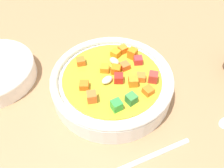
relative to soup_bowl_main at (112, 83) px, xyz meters
The scene contains 3 objects.
ground_plane 3.46cm from the soup_bowl_main, 96.33° to the left, with size 140.00×140.00×2.00cm, color #9E754F.
soup_bowl_main is the anchor object (origin of this frame).
spoon 14.73cm from the soup_bowl_main, 125.63° to the right, with size 13.63×21.79×0.89cm.
Camera 1 is at (-26.22, -3.29, 32.54)cm, focal length 37.52 mm.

